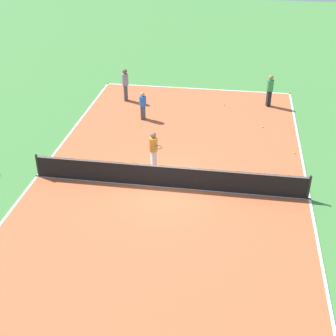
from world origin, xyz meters
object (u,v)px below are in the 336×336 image
tennis_net (168,176)px  tennis_ball_left_sideline (295,153)px  player_center_orange (153,148)px  player_far_green (270,88)px  tennis_ball_midcourt (224,105)px  player_near_blue (143,104)px  tennis_ball_near_net (182,184)px  player_baseline_gray (125,82)px  tennis_ball_right_alley (263,127)px

tennis_net → tennis_ball_left_sideline: tennis_net is taller
tennis_net → player_center_orange: size_ratio=6.45×
player_far_green → tennis_ball_midcourt: size_ratio=25.90×
player_near_blue → tennis_ball_near_net: (-2.82, 6.05, -0.79)m
tennis_net → player_near_blue: player_near_blue is taller
player_baseline_gray → tennis_ball_near_net: bearing=4.8°
player_near_blue → tennis_ball_right_alley: bearing=-14.7°
player_far_green → tennis_ball_near_net: bearing=138.7°
tennis_net → tennis_ball_right_alley: 7.32m
player_far_green → player_near_blue: 7.05m
player_baseline_gray → tennis_ball_near_net: 9.49m
player_baseline_gray → player_near_blue: bearing=9.8°
player_center_orange → tennis_ball_left_sideline: size_ratio=24.87×
player_center_orange → tennis_ball_near_net: 2.00m
tennis_ball_left_sideline → tennis_net: bearing=34.9°
tennis_ball_left_sideline → player_far_green: bearing=-79.3°
player_far_green → tennis_ball_right_alley: bearing=154.6°
player_center_orange → player_far_green: bearing=116.0°
tennis_ball_right_alley → player_center_orange: bearing=45.9°
player_baseline_gray → tennis_ball_right_alley: player_baseline_gray is taller
player_far_green → tennis_ball_right_alley: player_far_green is taller
player_baseline_gray → tennis_ball_midcourt: size_ratio=27.04×
player_near_blue → tennis_ball_right_alley: size_ratio=21.67×
tennis_ball_right_alley → player_baseline_gray: bearing=-17.8°
player_baseline_gray → tennis_ball_right_alley: bearing=49.9°
player_far_green → tennis_ball_near_net: 9.60m
player_near_blue → tennis_ball_left_sideline: player_near_blue is taller
tennis_ball_near_net → player_baseline_gray: bearing=-62.9°
tennis_net → tennis_ball_midcourt: size_ratio=160.55×
player_near_blue → tennis_ball_left_sideline: (-7.51, 2.67, -0.79)m
tennis_net → tennis_ball_near_net: 0.76m
player_center_orange → tennis_ball_midcourt: size_ratio=24.87×
player_near_blue → tennis_ball_left_sideline: 8.01m
tennis_ball_midcourt → tennis_ball_near_net: (1.26, 8.51, 0.00)m
tennis_net → player_far_green: (-4.18, -9.09, 0.50)m
tennis_ball_right_alley → tennis_ball_near_net: same height
player_baseline_gray → player_far_green: (-7.95, -0.43, -0.05)m
tennis_ball_left_sideline → player_near_blue: bearing=-19.6°
player_center_orange → tennis_ball_right_alley: 6.78m
player_center_orange → tennis_net: bearing=-0.0°
player_near_blue → tennis_ball_near_net: 6.73m
tennis_net → player_baseline_gray: size_ratio=5.94×
player_center_orange → tennis_ball_midcourt: player_center_orange is taller
player_near_blue → tennis_ball_left_sideline: size_ratio=21.67×
tennis_ball_midcourt → tennis_ball_near_net: 8.60m
tennis_ball_left_sideline → player_baseline_gray: bearing=-29.2°
tennis_net → tennis_ball_midcourt: tennis_net is taller
player_baseline_gray → player_near_blue: 2.78m
player_baseline_gray → player_near_blue: (-1.47, 2.35, -0.24)m
tennis_ball_near_net → tennis_ball_left_sideline: size_ratio=1.00×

